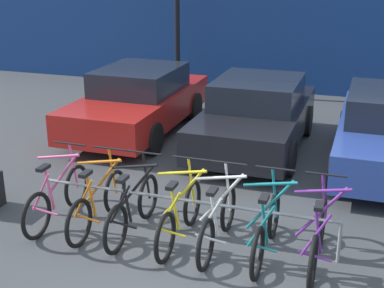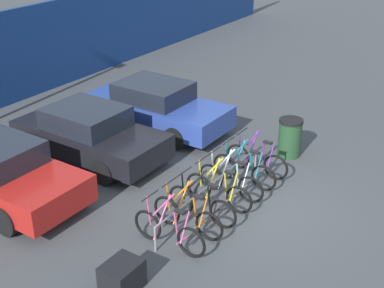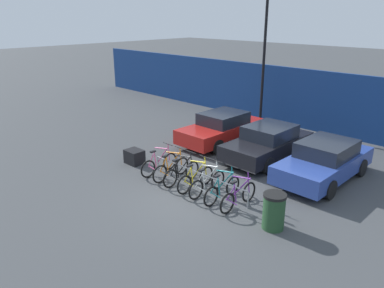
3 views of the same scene
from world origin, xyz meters
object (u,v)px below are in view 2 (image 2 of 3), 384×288
at_px(bicycle_white, 230,181).
at_px(trash_bin, 290,137).
at_px(bicycle_black, 202,205).
at_px(car_black, 89,134).
at_px(bicycle_purple, 256,160).
at_px(cargo_crate, 122,277).
at_px(bicycle_yellow, 218,191).
at_px(bicycle_teal, 244,170).
at_px(bicycle_pink, 169,231).
at_px(bicycle_orange, 187,216).
at_px(bike_rack, 212,185).
at_px(car_blue, 156,106).

relative_size(bicycle_white, trash_bin, 1.66).
xyz_separation_m(bicycle_black, car_black, (0.83, 4.01, 0.31)).
height_order(bicycle_purple, cargo_crate, bicycle_purple).
xyz_separation_m(bicycle_yellow, bicycle_teal, (1.16, 0.00, 0.00)).
bearing_deg(bicycle_white, trash_bin, -3.72).
distance_m(bicycle_yellow, car_black, 4.02).
height_order(bicycle_pink, bicycle_purple, same).
relative_size(bicycle_purple, car_black, 0.41).
height_order(bicycle_black, car_black, car_black).
bearing_deg(trash_bin, bicycle_orange, 176.80).
relative_size(bicycle_orange, bicycle_white, 1.00).
distance_m(bike_rack, bicycle_pink, 1.84).
bearing_deg(bicycle_orange, bicycle_pink, -179.54).
xyz_separation_m(bicycle_white, cargo_crate, (-3.83, -0.04, -0.10)).
relative_size(bicycle_orange, bicycle_purple, 1.00).
height_order(bike_rack, car_black, car_black).
height_order(bicycle_orange, bicycle_teal, same).
bearing_deg(bike_rack, bicycle_orange, -172.84).
height_order(bicycle_white, cargo_crate, bicycle_white).
relative_size(bicycle_orange, bicycle_black, 1.00).
xyz_separation_m(car_black, car_blue, (2.51, -0.25, 0.00)).
xyz_separation_m(bicycle_yellow, car_blue, (2.66, 3.76, 0.31)).
bearing_deg(bicycle_teal, bicycle_black, -176.82).
xyz_separation_m(bicycle_pink, bicycle_teal, (3.02, 0.00, 0.00)).
xyz_separation_m(bicycle_black, bicycle_yellow, (0.68, 0.00, 0.00)).
bearing_deg(bicycle_white, bicycle_pink, -178.43).
distance_m(bicycle_pink, bicycle_yellow, 1.86).
height_order(bicycle_teal, bicycle_purple, same).
height_order(bicycle_orange, car_blue, car_blue).
height_order(bicycle_black, cargo_crate, bicycle_black).
bearing_deg(bicycle_white, bicycle_purple, 1.57).
xyz_separation_m(bike_rack, cargo_crate, (-3.28, -0.19, -0.22)).
xyz_separation_m(bicycle_orange, cargo_crate, (-2.09, -0.04, -0.10)).
height_order(bicycle_orange, bicycle_purple, same).
bearing_deg(bicycle_black, bicycle_orange, -179.68).
distance_m(bicycle_orange, trash_bin, 4.41).
relative_size(bike_rack, bicycle_purple, 2.46).
xyz_separation_m(bicycle_black, cargo_crate, (-2.62, -0.04, -0.10)).
bearing_deg(bicycle_orange, bicycle_yellow, 0.46).
relative_size(bicycle_teal, trash_bin, 1.66).
height_order(bicycle_yellow, bicycle_teal, same).
xyz_separation_m(bicycle_white, car_blue, (2.14, 3.76, 0.31)).
bearing_deg(bicycle_purple, bicycle_yellow, -179.47).
bearing_deg(trash_bin, bicycle_black, 176.35).
bearing_deg(car_blue, bicycle_yellow, -125.32).
bearing_deg(bicycle_yellow, bicycle_white, -0.90).
distance_m(bicycle_yellow, bicycle_white, 0.53).
bearing_deg(bicycle_purple, car_blue, 77.63).
relative_size(bicycle_pink, bicycle_purple, 1.00).
bearing_deg(trash_bin, bicycle_white, 174.72).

